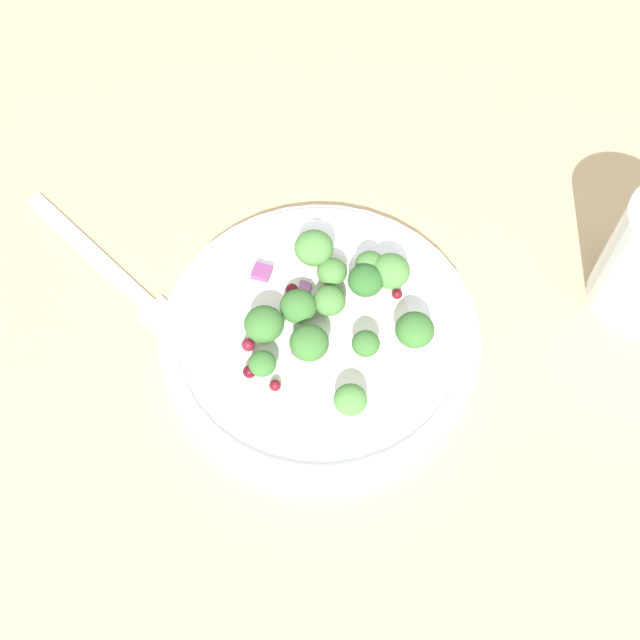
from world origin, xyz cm
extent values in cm
cube|color=tan|center=(0.00, 0.00, -1.00)|extent=(180.00, 180.00, 2.00)
cylinder|color=white|center=(-1.35, -1.26, 0.60)|extent=(23.36, 23.36, 1.20)
torus|color=white|center=(-1.35, -1.26, 1.20)|extent=(22.49, 22.49, 1.00)
cylinder|color=white|center=(-1.35, -1.26, 1.30)|extent=(13.55, 13.55, 0.20)
cylinder|color=#8EB77A|center=(-7.87, -1.73, 1.69)|extent=(0.86, 0.86, 0.86)
ellipsoid|color=#4C843D|center=(-7.87, -1.73, 2.72)|extent=(2.29, 2.29, 1.72)
cylinder|color=#9EC684|center=(0.64, -5.17, 2.27)|extent=(0.98, 0.98, 0.98)
ellipsoid|color=#2D6028|center=(0.64, -5.17, 3.44)|extent=(2.60, 2.60, 1.95)
cylinder|color=#8EB77A|center=(4.31, -2.23, 2.19)|extent=(1.10, 1.10, 1.10)
ellipsoid|color=#4C843D|center=(4.31, -2.23, 3.51)|extent=(2.94, 2.94, 2.20)
cylinder|color=#ADD18E|center=(-1.06, 2.70, 2.06)|extent=(1.05, 1.05, 1.05)
ellipsoid|color=#386B2D|center=(-1.06, 2.70, 3.33)|extent=(2.81, 2.81, 2.11)
cylinder|color=#9EC684|center=(-4.04, -7.41, 1.99)|extent=(1.03, 1.03, 1.03)
ellipsoid|color=#386B2D|center=(-4.04, -7.41, 3.23)|extent=(2.76, 2.76, 2.07)
cylinder|color=#8EB77A|center=(-3.70, 3.44, 1.72)|extent=(0.73, 0.73, 0.73)
ellipsoid|color=#386B2D|center=(-3.70, 3.44, 2.60)|extent=(1.95, 1.95, 1.46)
cylinder|color=#8EB77A|center=(-0.28, 0.47, 1.74)|extent=(1.00, 1.00, 1.00)
ellipsoid|color=#386B2D|center=(-0.28, 0.47, 2.94)|extent=(2.66, 2.66, 2.00)
cylinder|color=#ADD18E|center=(2.39, -3.12, 1.78)|extent=(0.84, 0.84, 0.84)
ellipsoid|color=#477A38|center=(2.39, -3.12, 2.79)|extent=(2.24, 2.24, 1.68)
cylinder|color=#ADD18E|center=(-4.17, -3.83, 2.19)|extent=(0.74, 0.74, 0.74)
ellipsoid|color=#386B2D|center=(-4.17, -3.83, 3.07)|extent=(1.98, 1.98, 1.48)
cylinder|color=#ADD18E|center=(2.08, -5.92, 2.19)|extent=(0.82, 0.82, 0.82)
ellipsoid|color=#477A38|center=(2.08, -5.92, 3.18)|extent=(2.19, 2.19, 1.64)
cylinder|color=#8EB77A|center=(-0.03, -2.30, 1.72)|extent=(0.89, 0.89, 0.89)
ellipsoid|color=#477A38|center=(-0.03, -2.30, 2.79)|extent=(2.37, 2.37, 1.78)
cylinder|color=#9EC684|center=(1.07, -7.20, 2.04)|extent=(1.06, 1.06, 1.06)
ellipsoid|color=#4C843D|center=(1.07, -7.20, 3.32)|extent=(2.84, 2.84, 2.13)
cylinder|color=#8EB77A|center=(-3.32, -0.01, 2.15)|extent=(1.03, 1.03, 1.03)
ellipsoid|color=#386B2D|center=(-3.32, -0.01, 3.39)|extent=(2.75, 2.75, 2.06)
sphere|color=#4C0A14|center=(-3.88, 4.40, 2.20)|extent=(0.94, 0.94, 0.94)
sphere|color=maroon|center=(0.47, -7.50, 1.70)|extent=(0.79, 0.79, 0.79)
sphere|color=maroon|center=(-1.68, 4.07, 1.99)|extent=(0.96, 0.96, 0.96)
sphere|color=maroon|center=(0.23, -0.83, 2.15)|extent=(0.82, 0.82, 0.82)
sphere|color=maroon|center=(2.19, 0.00, 1.81)|extent=(0.95, 0.95, 0.95)
sphere|color=maroon|center=(-5.14, 2.89, 1.77)|extent=(0.81, 0.81, 0.81)
cube|color=#934C84|center=(3.62, -3.20, 1.56)|extent=(1.20, 1.21, 0.31)
cube|color=#934C84|center=(-3.79, -4.19, 1.50)|extent=(1.05, 1.24, 0.31)
cube|color=#A35B93|center=(2.24, -1.01, 1.61)|extent=(1.21, 1.20, 0.57)
cube|color=#A35B93|center=(-2.81, 0.52, 1.50)|extent=(1.55, 1.54, 0.56)
cube|color=#843D75|center=(4.36, 1.83, 1.70)|extent=(1.79, 1.82, 0.55)
cube|color=silver|center=(10.93, 14.57, 0.25)|extent=(13.41, 8.87, 0.50)
cube|color=silver|center=(3.00, 9.70, 0.25)|extent=(4.32, 3.93, 0.50)
camera|label=1|loc=(-28.01, 5.46, 49.55)|focal=42.92mm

